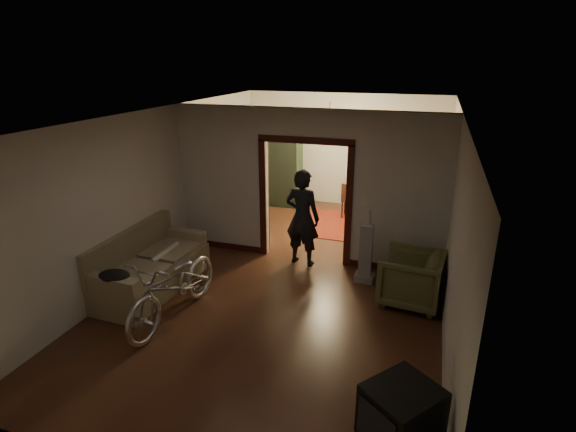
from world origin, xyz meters
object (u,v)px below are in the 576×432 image
at_px(armchair, 411,278).
at_px(person, 302,218).
at_px(locker, 283,172).
at_px(sofa, 150,261).
at_px(bicycle, 174,286).
at_px(desk, 379,203).

bearing_deg(armchair, person, -106.76).
height_order(armchair, person, person).
bearing_deg(locker, person, -64.51).
bearing_deg(locker, sofa, -96.30).
height_order(bicycle, armchair, bicycle).
relative_size(bicycle, locker, 1.16).
bearing_deg(sofa, locker, 84.39).
height_order(armchair, locker, locker).
distance_m(bicycle, locker, 5.57).
height_order(sofa, person, person).
bearing_deg(locker, armchair, -48.39).
bearing_deg(bicycle, sofa, 146.07).
xyz_separation_m(sofa, desk, (3.10, 4.72, -0.15)).
bearing_deg(desk, bicycle, -105.69).
xyz_separation_m(sofa, locker, (0.65, 4.89, 0.38)).
distance_m(person, desk, 3.24).
bearing_deg(locker, desk, -2.60).
bearing_deg(desk, person, -101.68).
bearing_deg(bicycle, person, 66.56).
bearing_deg(bicycle, armchair, 29.25).
bearing_deg(armchair, locker, -133.52).
height_order(sofa, locker, locker).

